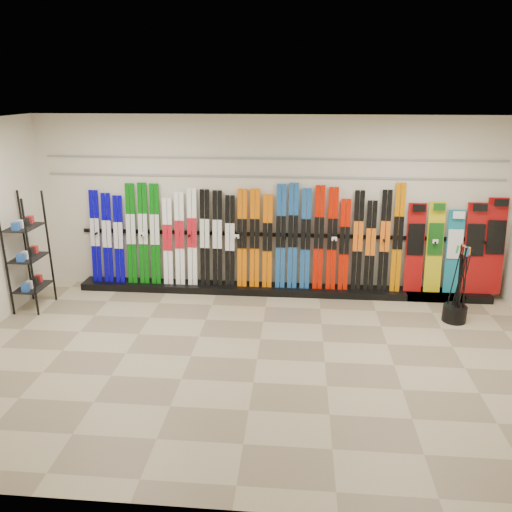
{
  "coord_description": "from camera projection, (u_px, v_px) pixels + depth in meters",
  "views": [
    {
      "loc": [
        0.48,
        -5.78,
        3.39
      ],
      "look_at": [
        -0.1,
        1.0,
        1.1
      ],
      "focal_mm": 35.0,
      "sensor_mm": 36.0,
      "label": 1
    }
  ],
  "objects": [
    {
      "name": "floor",
      "position": [
        257.0,
        359.0,
        6.58
      ],
      "size": [
        8.0,
        8.0,
        0.0
      ],
      "primitive_type": "plane",
      "color": "#85755C",
      "rests_on": "ground"
    },
    {
      "name": "back_wall",
      "position": [
        269.0,
        206.0,
        8.46
      ],
      "size": [
        8.0,
        0.0,
        8.0
      ],
      "primitive_type": "plane",
      "rotation": [
        1.57,
        0.0,
        0.0
      ],
      "color": "beige",
      "rests_on": "floor"
    },
    {
      "name": "ceiling",
      "position": [
        257.0,
        125.0,
        5.62
      ],
      "size": [
        8.0,
        8.0,
        0.0
      ],
      "primitive_type": "plane",
      "rotation": [
        3.14,
        0.0,
        0.0
      ],
      "color": "silver",
      "rests_on": "back_wall"
    },
    {
      "name": "ski_rack_base",
      "position": [
        281.0,
        290.0,
        8.7
      ],
      "size": [
        8.0,
        0.4,
        0.12
      ],
      "primitive_type": "cube",
      "color": "black",
      "rests_on": "floor"
    },
    {
      "name": "skis",
      "position": [
        244.0,
        239.0,
        8.52
      ],
      "size": [
        5.37,
        0.24,
        1.82
      ],
      "color": "#0500A3",
      "rests_on": "ski_rack_base"
    },
    {
      "name": "snowboards",
      "position": [
        456.0,
        248.0,
        8.27
      ],
      "size": [
        1.59,
        0.25,
        1.6
      ],
      "color": "#990C0C",
      "rests_on": "ski_rack_base"
    },
    {
      "name": "accessory_rack",
      "position": [
        28.0,
        253.0,
        7.86
      ],
      "size": [
        0.4,
        0.6,
        1.87
      ],
      "primitive_type": "cube",
      "color": "black",
      "rests_on": "floor"
    },
    {
      "name": "pole_bin",
      "position": [
        454.0,
        313.0,
        7.63
      ],
      "size": [
        0.35,
        0.35,
        0.25
      ],
      "primitive_type": "cylinder",
      "color": "black",
      "rests_on": "floor"
    },
    {
      "name": "ski_poles",
      "position": [
        460.0,
        284.0,
        7.47
      ],
      "size": [
        0.27,
        0.31,
        1.18
      ],
      "color": "black",
      "rests_on": "pole_bin"
    },
    {
      "name": "slatwall_rail_0",
      "position": [
        270.0,
        177.0,
        8.29
      ],
      "size": [
        7.6,
        0.02,
        0.03
      ],
      "primitive_type": "cube",
      "color": "gray",
      "rests_on": "back_wall"
    },
    {
      "name": "slatwall_rail_1",
      "position": [
        270.0,
        158.0,
        8.19
      ],
      "size": [
        7.6,
        0.02,
        0.03
      ],
      "primitive_type": "cube",
      "color": "gray",
      "rests_on": "back_wall"
    }
  ]
}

